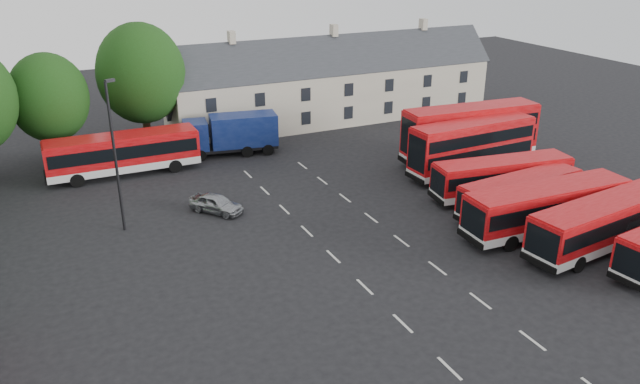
{
  "coord_description": "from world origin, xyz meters",
  "views": [
    {
      "loc": [
        -15.52,
        -28.64,
        18.54
      ],
      "look_at": [
        1.5,
        7.09,
        2.2
      ],
      "focal_mm": 35.0,
      "sensor_mm": 36.0,
      "label": 1
    }
  ],
  "objects_px": {
    "bus_dd_south": "(472,145)",
    "lamppost": "(115,153)",
    "box_truck": "(232,133)",
    "silver_car": "(216,203)"
  },
  "relations": [
    {
      "from": "bus_dd_south",
      "to": "lamppost",
      "type": "xyz_separation_m",
      "value": [
        -27.86,
        1.46,
        2.89
      ]
    },
    {
      "from": "box_truck",
      "to": "bus_dd_south",
      "type": "bearing_deg",
      "value": -29.59
    },
    {
      "from": "silver_car",
      "to": "lamppost",
      "type": "relative_size",
      "value": 0.39
    },
    {
      "from": "lamppost",
      "to": "bus_dd_south",
      "type": "bearing_deg",
      "value": -3.0
    },
    {
      "from": "box_truck",
      "to": "lamppost",
      "type": "height_order",
      "value": "lamppost"
    },
    {
      "from": "box_truck",
      "to": "silver_car",
      "type": "distance_m",
      "value": 13.02
    },
    {
      "from": "bus_dd_south",
      "to": "lamppost",
      "type": "bearing_deg",
      "value": 174.93
    },
    {
      "from": "silver_car",
      "to": "lamppost",
      "type": "bearing_deg",
      "value": 143.02
    },
    {
      "from": "bus_dd_south",
      "to": "silver_car",
      "type": "height_order",
      "value": "bus_dd_south"
    },
    {
      "from": "lamppost",
      "to": "silver_car",
      "type": "bearing_deg",
      "value": 1.05
    }
  ]
}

